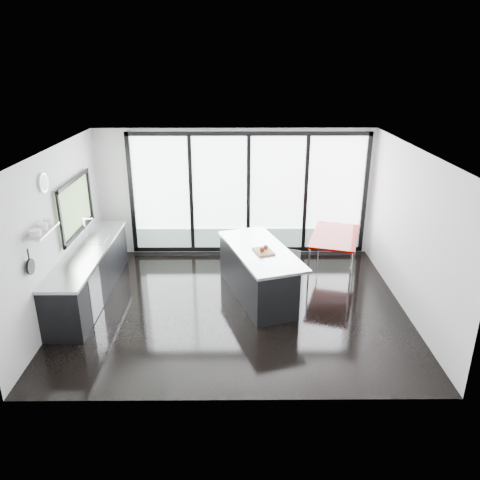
{
  "coord_description": "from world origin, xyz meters",
  "views": [
    {
      "loc": [
        0.04,
        -7.42,
        4.16
      ],
      "look_at": [
        0.1,
        0.3,
        1.15
      ],
      "focal_mm": 35.0,
      "sensor_mm": 36.0,
      "label": 1
    }
  ],
  "objects_px": {
    "bar_stool_near": "(283,288)",
    "red_table": "(333,254)",
    "island": "(256,272)",
    "bar_stool_far": "(289,278)"
  },
  "relations": [
    {
      "from": "island",
      "to": "bar_stool_near",
      "type": "xyz_separation_m",
      "value": [
        0.46,
        -0.42,
        -0.12
      ]
    },
    {
      "from": "bar_stool_far",
      "to": "red_table",
      "type": "xyz_separation_m",
      "value": [
        1.0,
        0.92,
        0.09
      ]
    },
    {
      "from": "island",
      "to": "bar_stool_far",
      "type": "relative_size",
      "value": 3.76
    },
    {
      "from": "bar_stool_near",
      "to": "red_table",
      "type": "relative_size",
      "value": 0.45
    },
    {
      "from": "bar_stool_far",
      "to": "red_table",
      "type": "distance_m",
      "value": 1.36
    },
    {
      "from": "island",
      "to": "red_table",
      "type": "bearing_deg",
      "value": 30.95
    },
    {
      "from": "bar_stool_near",
      "to": "island",
      "type": "bearing_deg",
      "value": 115.21
    },
    {
      "from": "bar_stool_near",
      "to": "bar_stool_far",
      "type": "distance_m",
      "value": 0.49
    },
    {
      "from": "bar_stool_far",
      "to": "red_table",
      "type": "height_order",
      "value": "red_table"
    },
    {
      "from": "island",
      "to": "bar_stool_far",
      "type": "xyz_separation_m",
      "value": [
        0.62,
        0.05,
        -0.14
      ]
    }
  ]
}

